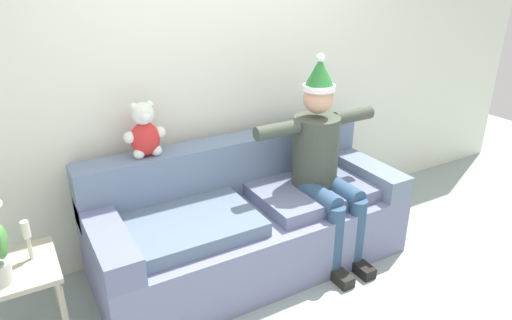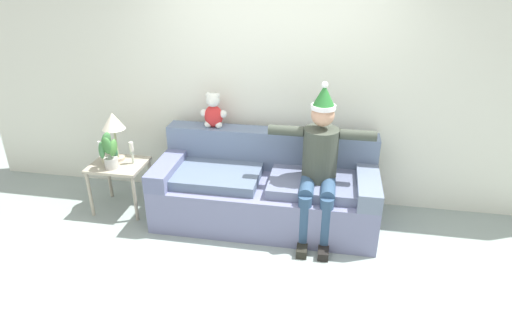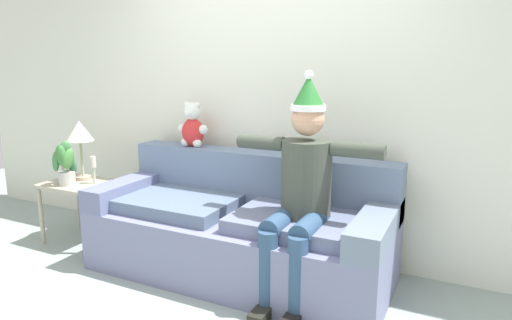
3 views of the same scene
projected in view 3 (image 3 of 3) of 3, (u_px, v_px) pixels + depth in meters
The scene contains 9 objects.
back_wall at pixel (272, 92), 3.66m from camera, with size 7.00×0.10×2.70m, color silver.
couch at pixel (241, 229), 3.39m from camera, with size 2.26×0.94×0.89m.
person_seated at pixel (301, 187), 2.92m from camera, with size 1.02×0.77×1.54m.
teddy_bear at pixel (193, 127), 3.77m from camera, with size 0.29×0.17×0.38m.
side_table at pixel (79, 191), 3.97m from camera, with size 0.57×0.48×0.55m.
table_lamp at pixel (80, 134), 3.97m from camera, with size 0.24×0.24×0.54m.
potted_plant at pixel (65, 164), 3.82m from camera, with size 0.22×0.22×0.40m.
candle_tall at pixel (62, 163), 3.97m from camera, with size 0.04×0.04×0.25m.
candle_short at pixel (94, 166), 3.89m from camera, with size 0.04×0.04×0.24m.
Camera 3 is at (1.52, -1.83, 1.56)m, focal length 31.12 mm.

